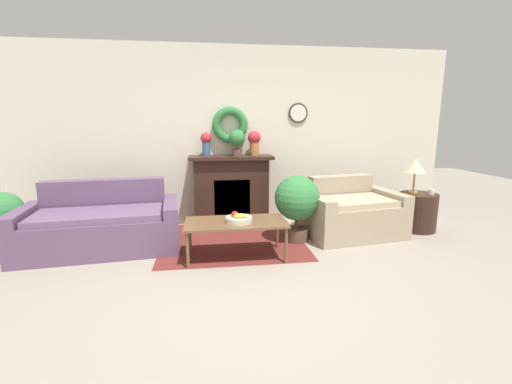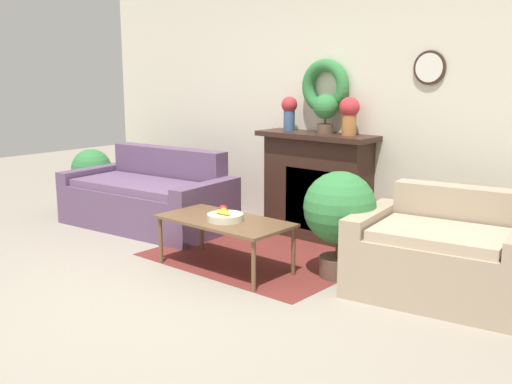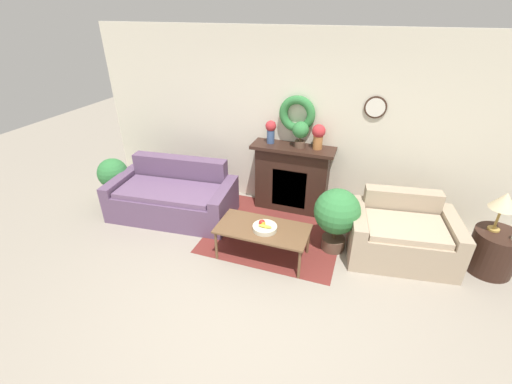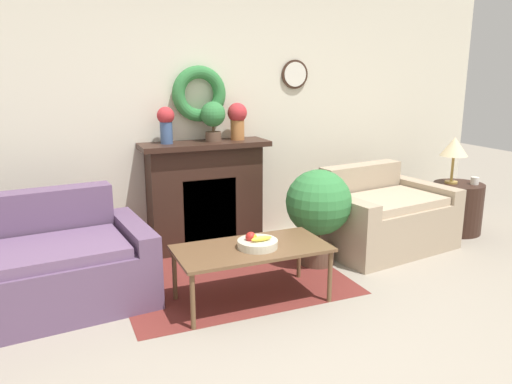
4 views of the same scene
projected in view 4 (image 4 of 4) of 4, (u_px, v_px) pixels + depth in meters
ground_plane at (332, 366)px, 3.05m from camera, size 16.00×16.00×0.00m
floor_rug at (227, 273)px, 4.43m from camera, size 1.87×1.69×0.01m
wall_back at (204, 111)px, 4.99m from camera, size 6.80×0.19×2.70m
fireplace at (205, 195)px, 4.97m from camera, size 1.25×0.41×1.08m
couch_left at (20, 272)px, 3.69m from camera, size 1.96×1.13×0.83m
loveseat_right at (381, 217)px, 5.05m from camera, size 1.43×1.09×0.80m
coffee_table at (252, 252)px, 3.82m from camera, size 1.17×0.59×0.44m
fruit_bowl at (257, 243)px, 3.79m from camera, size 0.31×0.31×0.12m
side_table_by_loveseat at (457, 208)px, 5.52m from camera, size 0.54×0.54×0.55m
table_lamp at (454, 148)px, 5.38m from camera, size 0.29×0.29×0.51m
mug at (475, 181)px, 5.40m from camera, size 0.09×0.09×0.08m
vase_on_mantel_left at (166, 122)px, 4.66m from camera, size 0.16×0.16×0.35m
vase_on_mantel_right at (237, 119)px, 4.93m from camera, size 0.19×0.19×0.37m
potted_plant_on_mantel at (213, 117)px, 4.81m from camera, size 0.24×0.24×0.39m
potted_plant_floor_by_loveseat at (318, 206)px, 4.53m from camera, size 0.60×0.60×0.89m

